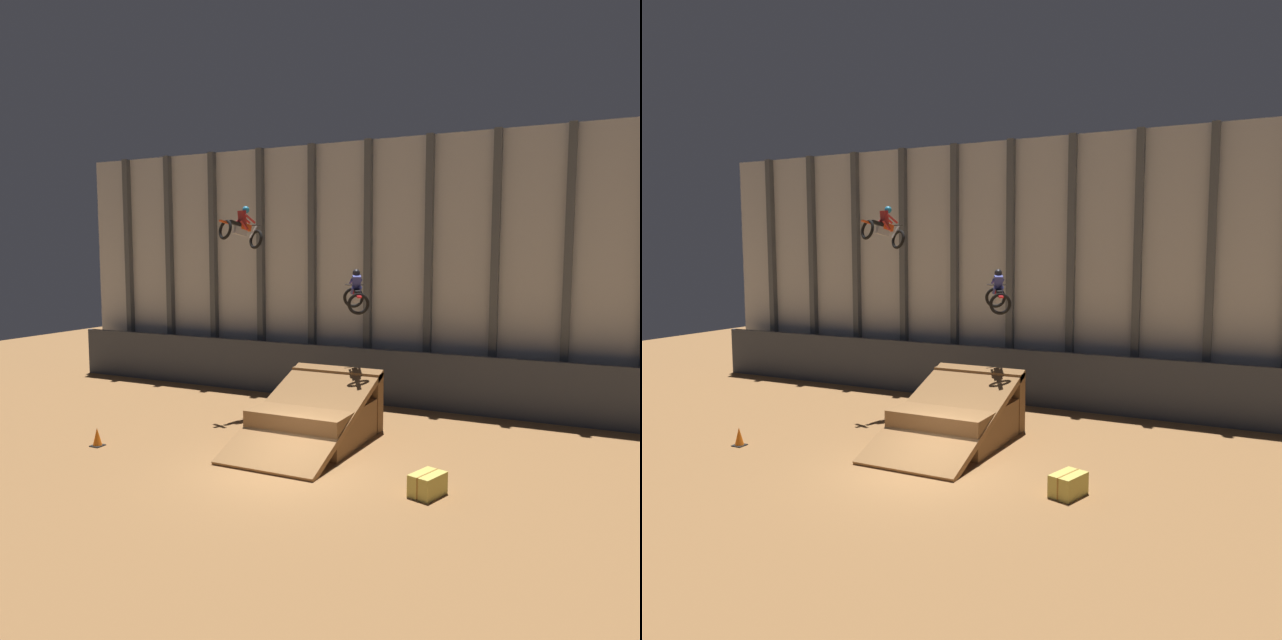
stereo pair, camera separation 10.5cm
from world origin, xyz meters
TOP-DOWN VIEW (x-y plane):
  - ground_plane at (0.00, 0.00)m, footprint 60.00×60.00m
  - arena_back_wall at (0.00, 9.49)m, footprint 32.00×0.40m
  - lower_barrier at (0.00, 8.30)m, footprint 31.36×0.20m
  - dirt_ramp at (-0.52, 3.14)m, footprint 3.19×5.37m
  - rider_bike_left_air at (-4.56, 5.07)m, footprint 1.28×1.79m
  - rider_bike_right_air at (-0.01, 5.06)m, footprint 1.40×1.77m
  - traffic_cone_near_ramp at (-6.31, -0.54)m, footprint 0.36×0.36m
  - hay_bale_trackside at (3.99, 0.04)m, footprint 0.84×1.04m

SIDE VIEW (x-z plane):
  - ground_plane at x=0.00m, z-range 0.00..0.00m
  - hay_bale_trackside at x=3.99m, z-range -0.01..0.57m
  - traffic_cone_near_ramp at x=-6.31m, z-range -0.01..0.57m
  - dirt_ramp at x=-0.52m, z-range -0.36..1.82m
  - lower_barrier at x=0.00m, z-range 0.00..2.19m
  - rider_bike_right_air at x=-0.01m, z-range 3.81..5.31m
  - arena_back_wall at x=0.00m, z-range 0.00..10.47m
  - rider_bike_left_air at x=-4.56m, z-range 6.05..7.64m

